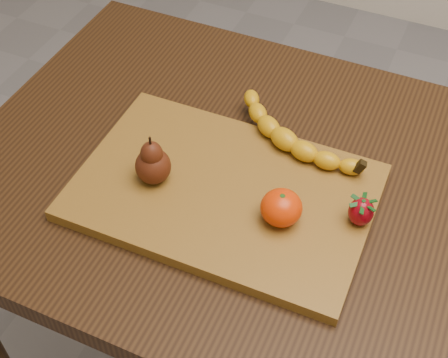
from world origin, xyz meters
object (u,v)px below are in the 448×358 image
at_px(table, 265,217).
at_px(cutting_board, 224,192).
at_px(pear, 152,159).
at_px(mandarin, 281,208).

distance_m(table, cutting_board, 0.13).
bearing_deg(table, cutting_board, -128.35).
distance_m(pear, mandarin, 0.21).
relative_size(cutting_board, pear, 5.23).
bearing_deg(cutting_board, table, 51.03).
bearing_deg(table, mandarin, -58.96).
xyz_separation_m(pear, mandarin, (0.21, 0.00, -0.02)).
xyz_separation_m(table, mandarin, (0.05, -0.08, 0.14)).
relative_size(table, pear, 11.61).
xyz_separation_m(table, cutting_board, (-0.05, -0.06, 0.11)).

